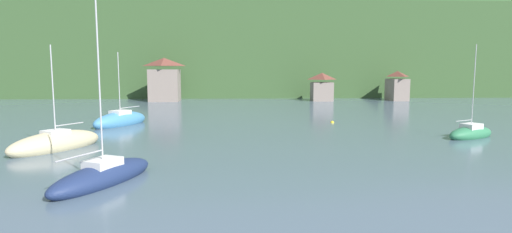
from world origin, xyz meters
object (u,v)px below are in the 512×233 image
at_px(shore_building_westcentral, 322,87).
at_px(sailboat_mid_6, 56,143).
at_px(sailboat_far_5, 471,133).
at_px(sailboat_far_7, 120,121).
at_px(sailboat_mid_4, 104,176).
at_px(mooring_buoy_near, 332,123).
at_px(shore_building_west, 164,80).
at_px(shore_building_central, 397,86).

relative_size(shore_building_westcentral, sailboat_mid_6, 0.64).
height_order(sailboat_far_5, sailboat_mid_6, sailboat_far_5).
bearing_deg(sailboat_far_7, sailboat_mid_6, 23.92).
bearing_deg(sailboat_mid_4, sailboat_far_5, -40.68).
bearing_deg(sailboat_far_5, mooring_buoy_near, 106.73).
bearing_deg(sailboat_far_7, sailboat_far_5, 102.41).
distance_m(shore_building_west, mooring_buoy_near, 40.35).
relative_size(sailboat_mid_6, mooring_buoy_near, 19.92).
bearing_deg(sailboat_mid_6, shore_building_westcentral, 178.02).
distance_m(sailboat_far_5, sailboat_mid_6, 34.50).
height_order(shore_building_west, sailboat_mid_4, sailboat_mid_4).
bearing_deg(shore_building_westcentral, sailboat_mid_6, -123.18).
bearing_deg(sailboat_mid_4, shore_building_central, -10.13).
bearing_deg(sailboat_far_7, shore_building_west, -149.79).
distance_m(sailboat_mid_4, sailboat_far_5, 30.62).
bearing_deg(shore_building_westcentral, sailboat_far_5, -83.93).
xyz_separation_m(sailboat_mid_4, mooring_buoy_near, (17.88, 23.35, -0.38)).
distance_m(shore_building_west, shore_building_central, 44.79).
height_order(shore_building_westcentral, sailboat_mid_4, sailboat_mid_4).
height_order(sailboat_far_5, mooring_buoy_near, sailboat_far_5).
bearing_deg(shore_building_westcentral, shore_building_central, 2.51).
bearing_deg(shore_building_west, sailboat_far_7, -88.18).
height_order(sailboat_mid_4, sailboat_mid_6, sailboat_mid_4).
distance_m(shore_building_central, sailboat_far_7, 54.90).
relative_size(shore_building_central, sailboat_mid_6, 0.68).
distance_m(shore_building_west, shore_building_westcentral, 29.88).
bearing_deg(sailboat_mid_6, shore_building_central, 167.16).
bearing_deg(sailboat_mid_4, sailboat_far_7, 38.19).
distance_m(sailboat_far_5, mooring_buoy_near, 14.40).
relative_size(shore_building_westcentral, sailboat_mid_4, 0.54).
bearing_deg(sailboat_far_7, sailboat_mid_4, 42.16).
bearing_deg(sailboat_far_7, mooring_buoy_near, 120.66).
bearing_deg(shore_building_west, sailboat_mid_6, -89.99).
bearing_deg(mooring_buoy_near, shore_building_central, 57.69).
height_order(shore_building_west, mooring_buoy_near, shore_building_west).
distance_m(shore_building_west, sailboat_far_5, 54.61).
xyz_separation_m(shore_building_west, shore_building_westcentral, (29.85, -0.34, -1.35)).
xyz_separation_m(shore_building_central, sailboat_mid_4, (-38.24, -55.53, -2.38)).
distance_m(sailboat_mid_4, mooring_buoy_near, 29.41).
xyz_separation_m(shore_building_west, sailboat_mid_6, (0.01, -45.98, -3.48)).
relative_size(shore_building_westcentral, shore_building_central, 0.94).
bearing_deg(shore_building_westcentral, sailboat_mid_4, -113.02).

